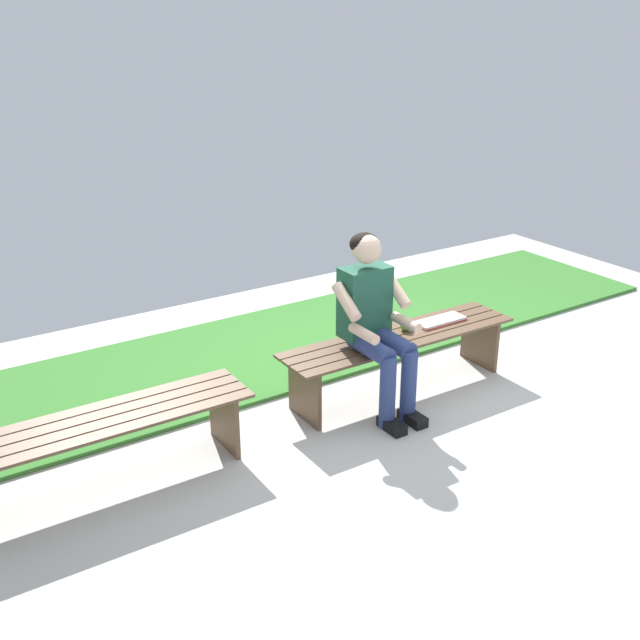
# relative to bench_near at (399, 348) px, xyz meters

# --- Properties ---
(ground_plane) EXTENTS (10.00, 7.00, 0.04)m
(ground_plane) POSITION_rel_bench_near_xyz_m (1.13, 1.00, -0.36)
(ground_plane) COLOR beige
(grass_strip) EXTENTS (9.00, 1.53, 0.03)m
(grass_strip) POSITION_rel_bench_near_xyz_m (1.13, -1.13, -0.33)
(grass_strip) COLOR #387A2D
(grass_strip) RESTS_ON ground
(bench_near) EXTENTS (1.87, 0.44, 0.44)m
(bench_near) POSITION_rel_bench_near_xyz_m (0.00, 0.00, 0.00)
(bench_near) COLOR brown
(bench_near) RESTS_ON ground
(bench_far) EXTENTS (1.90, 0.44, 0.44)m
(bench_far) POSITION_rel_bench_near_xyz_m (2.25, 0.00, 0.00)
(bench_far) COLOR brown
(bench_far) RESTS_ON ground
(person_seated) EXTENTS (0.50, 0.69, 1.25)m
(person_seated) POSITION_rel_bench_near_xyz_m (0.31, 0.10, 0.34)
(person_seated) COLOR #1E513D
(person_seated) RESTS_ON ground
(apple) EXTENTS (0.09, 0.09, 0.09)m
(apple) POSITION_rel_bench_near_xyz_m (-0.09, -0.05, 0.14)
(apple) COLOR #72B738
(apple) RESTS_ON bench_near
(book_open) EXTENTS (0.41, 0.16, 0.02)m
(book_open) POSITION_rel_bench_near_xyz_m (-0.41, -0.03, 0.11)
(book_open) COLOR white
(book_open) RESTS_ON bench_near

